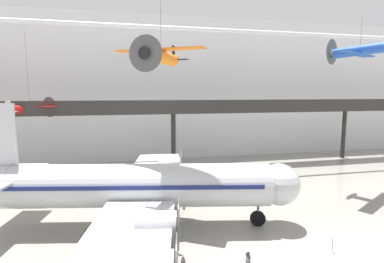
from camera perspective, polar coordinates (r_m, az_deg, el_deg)
The scene contains 9 objects.
hangar_back_wall at distance 52.58m, azimuth -4.91°, elevation 8.05°, with size 140.00×3.00×24.11m.
mezzanine_walkway at distance 44.54m, azimuth -3.40°, elevation 3.88°, with size 110.00×3.20×10.39m.
ceiling_truss_beam at distance 41.43m, azimuth -2.59°, elevation 19.01°, with size 120.00×0.60×0.60m.
airliner_silver_main at distance 26.08m, azimuth -11.16°, elevation -10.16°, with size 28.64×33.00×10.61m.
suspended_plane_blue_trainer at distance 37.87m, azimuth 29.35°, elevation 13.27°, with size 7.61×6.84×4.83m.
suspended_plane_red_highwing at distance 45.30m, azimuth -28.47°, elevation 3.71°, with size 7.10×6.70×11.26m.
suspended_plane_orange_highwing at distance 26.18m, azimuth -5.90°, elevation 14.18°, with size 7.36×6.64×6.49m.
stanchion_barrier at distance 25.27m, azimuth 25.13°, elevation -19.43°, with size 0.36×0.36×1.08m.
info_sign_pedestal at distance 21.64m, azimuth 10.62°, elevation -23.24°, with size 0.16×0.78×1.24m.
Camera 1 is at (-7.23, -16.66, 11.44)m, focal length 28.00 mm.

